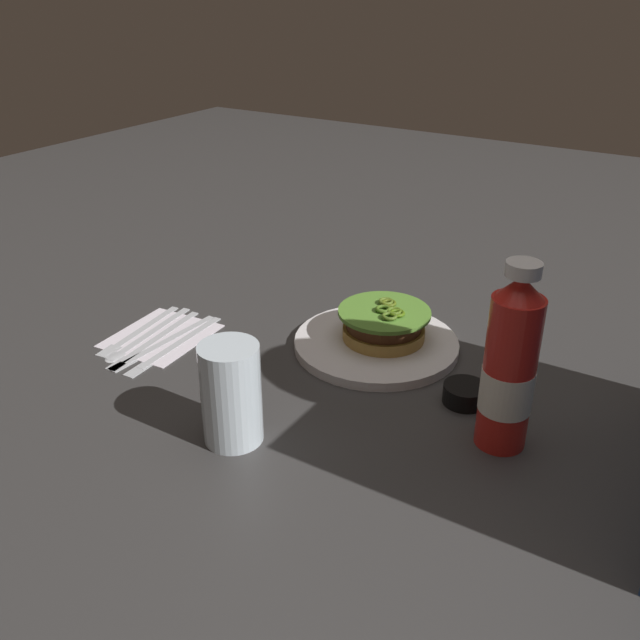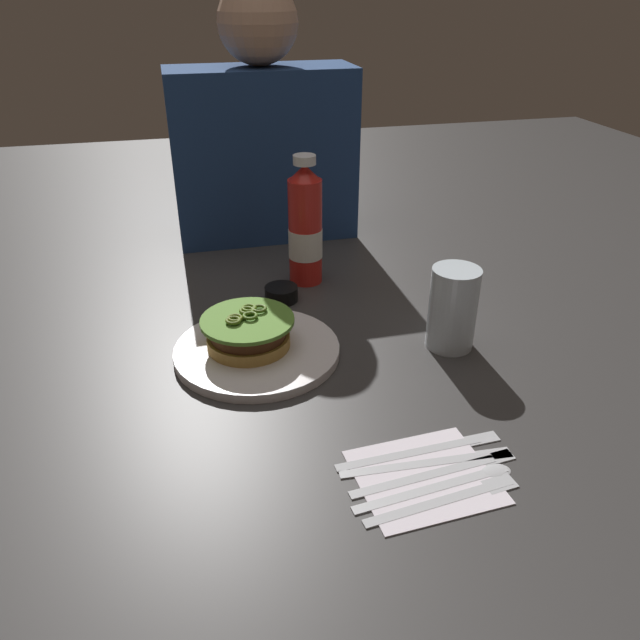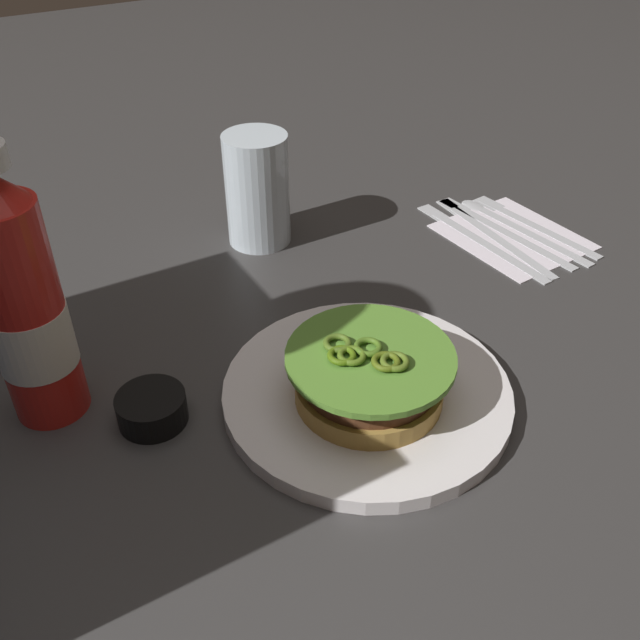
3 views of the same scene
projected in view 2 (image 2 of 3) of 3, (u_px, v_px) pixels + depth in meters
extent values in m
plane|color=#363434|center=(277.00, 361.00, 0.90)|extent=(3.00, 3.00, 0.00)
cylinder|color=white|center=(257.00, 351.00, 0.91)|extent=(0.25, 0.25, 0.01)
cylinder|color=#B1873E|center=(249.00, 340.00, 0.91)|extent=(0.12, 0.12, 0.02)
cylinder|color=#512D19|center=(248.00, 330.00, 0.90)|extent=(0.11, 0.11, 0.02)
cylinder|color=red|center=(248.00, 324.00, 0.89)|extent=(0.10, 0.10, 0.01)
cylinder|color=#588C2F|center=(247.00, 320.00, 0.89)|extent=(0.14, 0.14, 0.01)
torus|color=#506316|center=(235.00, 318.00, 0.88)|extent=(0.02, 0.02, 0.01)
torus|color=#52711C|center=(247.00, 311.00, 0.90)|extent=(0.02, 0.02, 0.01)
torus|color=#4A6C12|center=(249.00, 308.00, 0.91)|extent=(0.02, 0.02, 0.01)
torus|color=#4E6A1F|center=(259.00, 309.00, 0.91)|extent=(0.02, 0.02, 0.01)
torus|color=#4A711E|center=(250.00, 316.00, 0.89)|extent=(0.02, 0.02, 0.01)
torus|color=#556F20|center=(233.00, 320.00, 0.88)|extent=(0.02, 0.02, 0.01)
cylinder|color=red|center=(305.00, 232.00, 1.09)|extent=(0.06, 0.06, 0.19)
cone|color=red|center=(305.00, 172.00, 1.04)|extent=(0.05, 0.05, 0.03)
cylinder|color=white|center=(304.00, 160.00, 1.03)|extent=(0.04, 0.04, 0.02)
cylinder|color=white|center=(305.00, 243.00, 1.10)|extent=(0.06, 0.06, 0.05)
cylinder|color=silver|center=(453.00, 308.00, 0.91)|extent=(0.07, 0.07, 0.13)
cylinder|color=black|center=(281.00, 293.00, 1.06)|extent=(0.06, 0.06, 0.03)
cube|color=white|center=(424.00, 476.00, 0.69)|extent=(0.16, 0.14, 0.00)
cube|color=silver|center=(441.00, 499.00, 0.66)|extent=(0.18, 0.03, 0.00)
cube|color=silver|center=(500.00, 481.00, 0.68)|extent=(0.04, 0.03, 0.00)
cube|color=silver|center=(432.00, 486.00, 0.67)|extent=(0.19, 0.03, 0.00)
ellipsoid|color=silver|center=(495.00, 469.00, 0.70)|extent=(0.04, 0.03, 0.00)
cube|color=silver|center=(424.00, 474.00, 0.69)|extent=(0.18, 0.03, 0.00)
cube|color=silver|center=(483.00, 459.00, 0.71)|extent=(0.08, 0.03, 0.00)
cube|color=silver|center=(417.00, 462.00, 0.70)|extent=(0.18, 0.02, 0.00)
cube|color=silver|center=(479.00, 454.00, 0.72)|extent=(0.08, 0.02, 0.00)
cube|color=silver|center=(410.00, 451.00, 0.72)|extent=(0.18, 0.02, 0.00)
cube|color=silver|center=(468.00, 439.00, 0.74)|extent=(0.08, 0.02, 0.00)
cube|color=navy|center=(264.00, 155.00, 1.27)|extent=(0.37, 0.15, 0.34)
sphere|color=tan|center=(258.00, 22.00, 1.15)|extent=(0.15, 0.15, 0.15)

